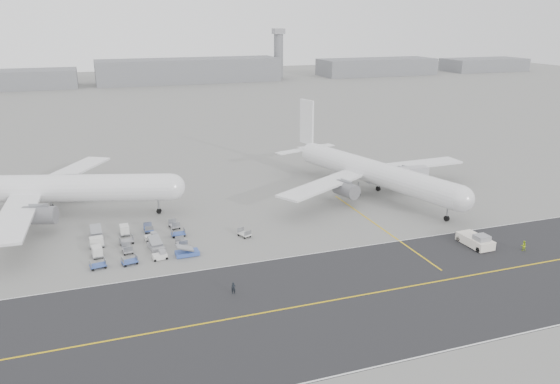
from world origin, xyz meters
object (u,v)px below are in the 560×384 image
object	(u,v)px
control_tower	(279,52)
pushback_tug	(476,241)
airliner_a	(44,189)
jet_bridge	(398,175)
airliner_b	(370,171)
ground_crew_a	(233,288)
ground_crew_b	(523,246)

from	to	relation	value
control_tower	pushback_tug	size ratio (longest dim) A/B	3.53
airliner_a	jet_bridge	bearing A→B (deg)	-80.96
jet_bridge	airliner_b	bearing A→B (deg)	172.03
pushback_tug	ground_crew_a	xyz separation A→B (m)	(-44.67, -2.77, -0.13)
pushback_tug	control_tower	bearing A→B (deg)	75.75
airliner_a	pushback_tug	xyz separation A→B (m)	(72.00, -42.08, -4.60)
ground_crew_b	ground_crew_a	bearing A→B (deg)	17.68
jet_bridge	ground_crew_b	distance (m)	36.11
control_tower	pushback_tug	distance (m)	280.27
control_tower	ground_crew_b	world-z (taller)	control_tower
airliner_a	ground_crew_b	world-z (taller)	airliner_a
pushback_tug	ground_crew_b	xyz separation A→B (m)	(6.48, -4.34, -0.12)
pushback_tug	ground_crew_b	distance (m)	7.80
control_tower	airliner_a	world-z (taller)	control_tower
airliner_a	pushback_tug	bearing A→B (deg)	-103.20
jet_bridge	ground_crew_b	size ratio (longest dim) A/B	8.66
airliner_b	jet_bridge	size ratio (longest dim) A/B	3.33
airliner_b	ground_crew_a	xyz separation A→B (m)	(-41.24, -35.53, -4.47)
airliner_a	ground_crew_b	distance (m)	91.31
control_tower	ground_crew_a	world-z (taller)	control_tower
airliner_a	airliner_b	world-z (taller)	airliner_a
control_tower	ground_crew_a	distance (m)	295.48
control_tower	ground_crew_a	bearing A→B (deg)	-110.48
control_tower	jet_bridge	size ratio (longest dim) A/B	1.98
control_tower	airliner_b	world-z (taller)	control_tower
airliner_a	ground_crew_b	xyz separation A→B (m)	(78.48, -46.43, -4.73)
control_tower	airliner_b	xyz separation A→B (m)	(-62.02, -240.89, -10.88)
jet_bridge	airliner_a	bearing A→B (deg)	175.53
airliner_a	jet_bridge	distance (m)	75.76
airliner_a	ground_crew_a	xyz separation A→B (m)	(27.33, -44.85, -4.73)
airliner_b	ground_crew_a	size ratio (longest dim) A/B	28.91
control_tower	airliner_b	bearing A→B (deg)	-104.44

